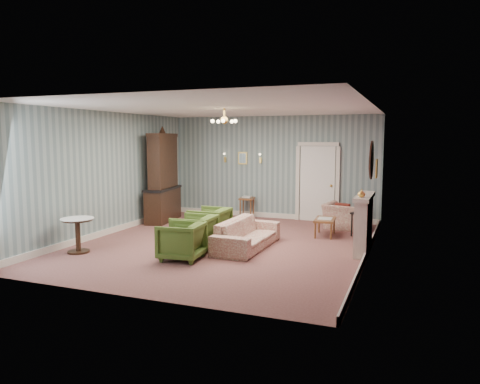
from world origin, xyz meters
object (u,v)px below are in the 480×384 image
at_px(olive_chair_a, 181,239).
at_px(pedestal_table, 78,235).
at_px(olive_chair_c, 210,222).
at_px(dresser, 163,175).
at_px(sofa_chintz, 247,229).
at_px(fireplace, 364,223).
at_px(wingback_chair, 346,212).
at_px(side_table_black, 361,224).
at_px(olive_chair_b, 194,231).
at_px(coffee_table, 325,227).

relative_size(olive_chair_a, pedestal_table, 1.10).
distance_m(olive_chair_c, dresser, 2.86).
height_order(olive_chair_a, sofa_chintz, sofa_chintz).
bearing_deg(fireplace, pedestal_table, -158.25).
bearing_deg(olive_chair_a, dresser, -150.00).
bearing_deg(dresser, olive_chair_a, -62.89).
relative_size(sofa_chintz, pedestal_table, 2.91).
relative_size(olive_chair_c, fireplace, 0.58).
xyz_separation_m(olive_chair_a, fireplace, (3.14, 1.83, 0.19)).
height_order(wingback_chair, side_table_black, wingback_chair).
xyz_separation_m(olive_chair_b, olive_chair_c, (-0.09, 0.95, 0.01)).
bearing_deg(olive_chair_b, olive_chair_a, 5.48).
relative_size(olive_chair_a, dresser, 0.31).
xyz_separation_m(dresser, pedestal_table, (0.20, -3.63, -0.92)).
relative_size(olive_chair_b, olive_chair_c, 0.99).
bearing_deg(olive_chair_a, coffee_table, 139.40).
bearing_deg(side_table_black, sofa_chintz, -136.19).
bearing_deg(coffee_table, sofa_chintz, -126.55).
height_order(olive_chair_a, wingback_chair, wingback_chair).
relative_size(olive_chair_c, wingback_chair, 0.81).
relative_size(dresser, coffee_table, 3.15).
bearing_deg(dresser, wingback_chair, -0.04).
distance_m(fireplace, coffee_table, 1.61).
xyz_separation_m(sofa_chintz, wingback_chair, (1.63, 2.75, 0.03)).
height_order(olive_chair_a, pedestal_table, olive_chair_a).
height_order(olive_chair_a, side_table_black, olive_chair_a).
bearing_deg(coffee_table, dresser, 176.21).
distance_m(olive_chair_b, wingback_chair, 4.19).
relative_size(olive_chair_c, dresser, 0.32).
xyz_separation_m(olive_chair_b, fireplace, (3.24, 1.09, 0.18)).
bearing_deg(coffee_table, fireplace, -50.52).
distance_m(sofa_chintz, side_table_black, 2.89).
bearing_deg(side_table_black, olive_chair_c, -153.03).
distance_m(dresser, fireplace, 5.75).
xyz_separation_m(olive_chair_b, wingback_chair, (2.59, 3.30, 0.04)).
bearing_deg(fireplace, wingback_chair, 106.61).
xyz_separation_m(olive_chair_a, dresser, (-2.37, 3.34, 0.89)).
xyz_separation_m(dresser, side_table_black, (5.30, -0.05, -0.99)).
height_order(olive_chair_a, olive_chair_b, olive_chair_b).
height_order(wingback_chair, pedestal_table, wingback_chair).
xyz_separation_m(fireplace, coffee_table, (-0.99, 1.21, -0.37)).
xyz_separation_m(sofa_chintz, dresser, (-3.22, 2.05, 0.88)).
bearing_deg(coffee_table, olive_chair_b, -134.43).
relative_size(olive_chair_b, fireplace, 0.57).
bearing_deg(wingback_chair, olive_chair_a, 69.51).
bearing_deg(olive_chair_c, wingback_chair, 131.85).
distance_m(coffee_table, side_table_black, 0.82).
relative_size(olive_chair_b, wingback_chair, 0.80).
distance_m(olive_chair_b, fireplace, 3.43).
bearing_deg(wingback_chair, pedestal_table, 53.95).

